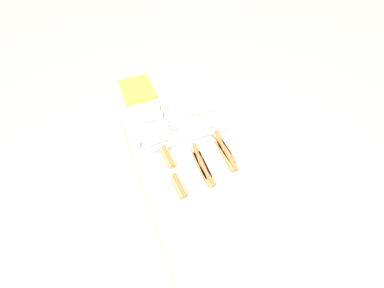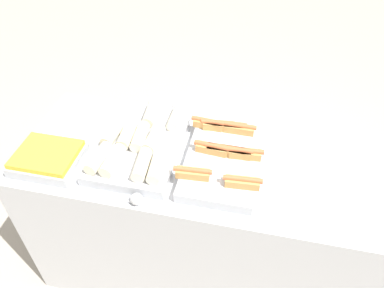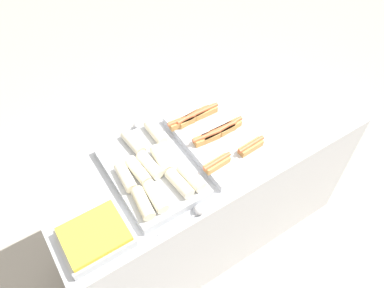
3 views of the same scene
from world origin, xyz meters
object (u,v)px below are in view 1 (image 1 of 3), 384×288
object	(u,v)px
tray_hotdogs	(202,166)
tray_wraps	(177,121)
tray_side_front	(138,92)
serving_spoon_near	(136,143)
serving_spoon_far	(226,118)

from	to	relation	value
tray_hotdogs	tray_wraps	world-z (taller)	tray_wraps
tray_wraps	tray_side_front	bearing A→B (deg)	-155.49
serving_spoon_near	serving_spoon_far	bearing A→B (deg)	89.37
tray_wraps	serving_spoon_far	world-z (taller)	tray_wraps
tray_wraps	tray_side_front	size ratio (longest dim) A/B	1.92
tray_hotdogs	tray_side_front	size ratio (longest dim) A/B	1.92
tray_wraps	serving_spoon_near	world-z (taller)	tray_wraps
serving_spoon_near	tray_hotdogs	bearing A→B (deg)	45.12
serving_spoon_near	serving_spoon_far	xyz separation A→B (m)	(0.01, 0.62, -0.00)
tray_hotdogs	serving_spoon_near	bearing A→B (deg)	-134.88
tray_side_front	serving_spoon_far	xyz separation A→B (m)	(0.45, 0.49, -0.01)
tray_side_front	serving_spoon_near	distance (m)	0.46
serving_spoon_far	tray_hotdogs	bearing A→B (deg)	-44.22
tray_side_front	serving_spoon_near	size ratio (longest dim) A/B	1.18
tray_wraps	tray_side_front	distance (m)	0.41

